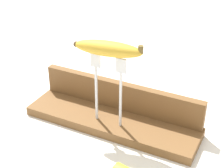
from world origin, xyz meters
TOP-DOWN VIEW (x-y plane):
  - ground_plane at (0.00, 0.00)m, footprint 3.00×3.00m
  - wooden_board at (0.00, 0.00)m, footprint 0.46×0.13m
  - board_backstop at (0.00, 0.05)m, footprint 0.45×0.02m
  - fork_stand_center at (0.00, -0.02)m, footprint 0.09×0.01m
  - banana_raised_center at (-0.00, -0.02)m, footprint 0.17×0.07m

SIDE VIEW (x-z plane):
  - ground_plane at x=0.00m, z-range 0.00..0.00m
  - wooden_board at x=0.00m, z-range 0.00..0.02m
  - board_backstop at x=0.00m, z-range 0.02..0.10m
  - fork_stand_center at x=0.00m, z-range 0.04..0.23m
  - banana_raised_center at x=0.00m, z-range 0.21..0.24m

